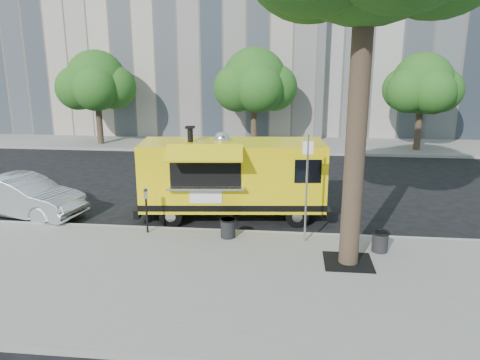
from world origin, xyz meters
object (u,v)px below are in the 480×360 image
at_px(food_truck, 232,177).
at_px(trash_bin_right, 380,241).
at_px(sedan, 23,197).
at_px(far_tree_b, 254,80).
at_px(parking_meter, 146,205).
at_px(far_tree_c, 423,84).
at_px(trash_bin_left, 228,227).
at_px(far_tree_a, 96,81).
at_px(sign_post, 307,183).

distance_m(food_truck, trash_bin_right, 5.07).
bearing_deg(sedan, food_truck, -72.73).
distance_m(far_tree_b, sedan, 14.66).
distance_m(parking_meter, sedan, 4.80).
bearing_deg(food_truck, far_tree_c, 47.54).
bearing_deg(far_tree_c, sedan, -141.52).
height_order(far_tree_b, trash_bin_left, far_tree_b).
height_order(far_tree_b, parking_meter, far_tree_b).
bearing_deg(trash_bin_right, food_truck, 148.63).
relative_size(far_tree_c, parking_meter, 3.90).
bearing_deg(food_truck, far_tree_b, 85.20).
relative_size(far_tree_b, trash_bin_right, 10.12).
bearing_deg(trash_bin_left, trash_bin_right, -7.72).
bearing_deg(sedan, trash_bin_right, -87.81).
bearing_deg(far_tree_a, trash_bin_right, -46.69).
bearing_deg(far_tree_a, trash_bin_left, -55.71).
height_order(parking_meter, trash_bin_right, parking_meter).
xyz_separation_m(far_tree_a, parking_meter, (7.00, -13.65, -2.79)).
distance_m(far_tree_a, parking_meter, 15.59).
height_order(far_tree_b, sedan, far_tree_b).
xyz_separation_m(sign_post, parking_meter, (-4.55, 0.20, -0.87)).
height_order(far_tree_a, parking_meter, far_tree_a).
bearing_deg(far_tree_a, far_tree_b, 2.54).
xyz_separation_m(far_tree_b, food_truck, (0.25, -12.13, -2.42)).
bearing_deg(trash_bin_right, far_tree_c, 72.67).
bearing_deg(trash_bin_right, trash_bin_left, 172.28).
bearing_deg(far_tree_b, parking_meter, -98.10).
relative_size(far_tree_b, trash_bin_left, 10.08).
height_order(far_tree_a, trash_bin_left, far_tree_a).
xyz_separation_m(far_tree_a, sign_post, (11.55, -13.85, -1.93)).
height_order(far_tree_c, food_truck, far_tree_c).
height_order(far_tree_b, trash_bin_right, far_tree_b).
bearing_deg(far_tree_a, far_tree_c, 0.32).
relative_size(parking_meter, food_truck, 0.21).
bearing_deg(trash_bin_left, sedan, 168.16).
relative_size(parking_meter, trash_bin_right, 2.46).
bearing_deg(far_tree_c, sign_post, -114.81).
distance_m(far_tree_a, trash_bin_right, 19.96).
bearing_deg(sign_post, sedan, 170.39).
bearing_deg(trash_bin_right, far_tree_b, 107.00).
distance_m(sign_post, sedan, 9.35).
bearing_deg(sedan, trash_bin_left, -89.32).
distance_m(far_tree_a, sign_post, 18.14).
distance_m(far_tree_b, trash_bin_right, 15.76).
xyz_separation_m(far_tree_b, sign_post, (2.55, -14.25, -1.98)).
bearing_deg(parking_meter, far_tree_b, 81.90).
height_order(sign_post, parking_meter, sign_post).
bearing_deg(trash_bin_right, far_tree_a, 133.31).
xyz_separation_m(far_tree_b, sedan, (-6.60, -12.70, -3.15)).
xyz_separation_m(far_tree_a, far_tree_c, (18.00, 0.10, -0.06)).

